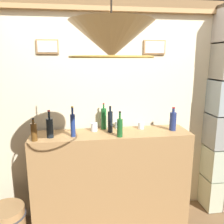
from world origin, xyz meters
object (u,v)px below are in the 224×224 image
object	(u,v)px
liquor_bottle_rye	(120,127)
glass_tumbler_highball	(94,127)
liquor_bottle_vermouth	(110,121)
liquor_bottle_port	(50,127)
glass_tumbler_shot	(141,125)
liquor_bottle_sherry	(173,121)
liquor_bottle_amaro	(34,132)
liquor_bottle_mezcal	(104,118)
glass_tumbler_rocks	(118,125)
pendant_lamp	(111,41)
liquor_bottle_gin	(73,125)

from	to	relation	value
liquor_bottle_rye	glass_tumbler_highball	bearing A→B (deg)	135.99
liquor_bottle_rye	liquor_bottle_vermouth	bearing A→B (deg)	112.97
liquor_bottle_port	glass_tumbler_shot	size ratio (longest dim) A/B	3.79
liquor_bottle_sherry	liquor_bottle_amaro	size ratio (longest dim) A/B	1.15
liquor_bottle_port	liquor_bottle_amaro	xyz separation A→B (m)	(-0.15, -0.08, -0.01)
liquor_bottle_sherry	liquor_bottle_mezcal	bearing A→B (deg)	167.25
liquor_bottle_mezcal	glass_tumbler_rocks	bearing A→B (deg)	-0.73
liquor_bottle_sherry	liquor_bottle_port	distance (m)	1.38
liquor_bottle_mezcal	pendant_lamp	bearing A→B (deg)	-93.85
glass_tumbler_rocks	liquor_bottle_mezcal	bearing A→B (deg)	179.27
liquor_bottle_vermouth	glass_tumbler_shot	distance (m)	0.40
liquor_bottle_vermouth	liquor_bottle_amaro	distance (m)	0.82
liquor_bottle_vermouth	glass_tumbler_rocks	world-z (taller)	liquor_bottle_vermouth
liquor_bottle_vermouth	glass_tumbler_shot	bearing A→B (deg)	10.89
liquor_bottle_rye	glass_tumbler_rocks	bearing A→B (deg)	82.95
glass_tumbler_shot	liquor_bottle_mezcal	bearing A→B (deg)	171.99
liquor_bottle_port	pendant_lamp	distance (m)	1.30
glass_tumbler_highball	liquor_bottle_gin	bearing A→B (deg)	-145.72
liquor_bottle_gin	liquor_bottle_mezcal	size ratio (longest dim) A/B	1.06
liquor_bottle_vermouth	pendant_lamp	xyz separation A→B (m)	(-0.13, -0.95, 0.80)
liquor_bottle_rye	liquor_bottle_sherry	bearing A→B (deg)	11.99
liquor_bottle_amaro	liquor_bottle_rye	bearing A→B (deg)	-0.18
liquor_bottle_amaro	glass_tumbler_rocks	size ratio (longest dim) A/B	2.74
liquor_bottle_port	liquor_bottle_mezcal	size ratio (longest dim) A/B	0.95
liquor_bottle_gin	liquor_bottle_mezcal	xyz separation A→B (m)	(0.36, 0.23, -0.01)
liquor_bottle_port	glass_tumbler_highball	size ratio (longest dim) A/B	3.04
liquor_bottle_rye	liquor_bottle_mezcal	distance (m)	0.34
liquor_bottle_gin	glass_tumbler_rocks	xyz separation A→B (m)	(0.53, 0.23, -0.09)
liquor_bottle_gin	liquor_bottle_sherry	size ratio (longest dim) A/B	1.21
liquor_bottle_vermouth	glass_tumbler_highball	world-z (taller)	liquor_bottle_vermouth
liquor_bottle_gin	liquor_bottle_mezcal	world-z (taller)	liquor_bottle_gin
liquor_bottle_sherry	liquor_bottle_mezcal	xyz separation A→B (m)	(-0.78, 0.18, 0.01)
liquor_bottle_sherry	glass_tumbler_shot	bearing A→B (deg)	161.47
liquor_bottle_mezcal	pendant_lamp	size ratio (longest dim) A/B	0.55
glass_tumbler_shot	liquor_bottle_gin	bearing A→B (deg)	-167.90
liquor_bottle_amaro	pendant_lamp	distance (m)	1.32
liquor_bottle_vermouth	liquor_bottle_amaro	size ratio (longest dim) A/B	1.26
liquor_bottle_rye	liquor_bottle_mezcal	size ratio (longest dim) A/B	0.89
liquor_bottle_sherry	liquor_bottle_amaro	distance (m)	1.53
liquor_bottle_amaro	glass_tumbler_rocks	world-z (taller)	liquor_bottle_amaro
liquor_bottle_port	liquor_bottle_amaro	world-z (taller)	liquor_bottle_port
liquor_bottle_sherry	glass_tumbler_highball	world-z (taller)	liquor_bottle_sherry
liquor_bottle_vermouth	glass_tumbler_highball	distance (m)	0.20
liquor_bottle_port	liquor_bottle_mezcal	world-z (taller)	liquor_bottle_mezcal
liquor_bottle_sherry	liquor_bottle_port	bearing A→B (deg)	-177.86
liquor_bottle_sherry	glass_tumbler_highball	distance (m)	0.91
liquor_bottle_vermouth	liquor_bottle_sherry	xyz separation A→B (m)	(0.72, -0.04, -0.01)
liquor_bottle_gin	liquor_bottle_amaro	distance (m)	0.40
glass_tumbler_highball	glass_tumbler_shot	size ratio (longest dim) A/B	1.25
liquor_bottle_vermouth	liquor_bottle_gin	xyz separation A→B (m)	(-0.41, -0.10, 0.01)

